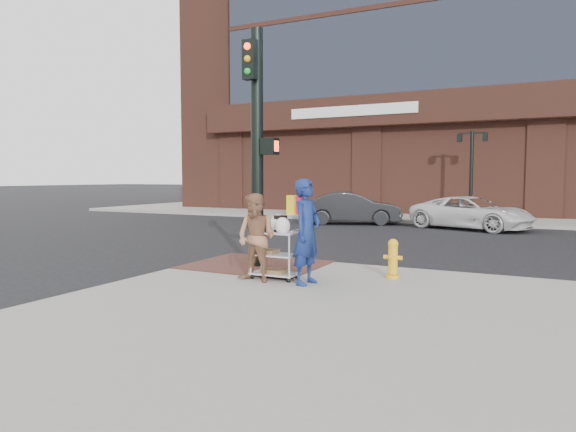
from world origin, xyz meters
The scene contains 13 objects.
ground centered at (0.00, 0.00, 0.00)m, with size 220.00×220.00×0.00m, color black.
brick_curb_ramp centered at (-0.60, 0.90, 0.16)m, with size 2.80×2.40×0.01m, color brown.
lamp_post centered at (2.00, 16.00, 2.62)m, with size 1.32×0.22×4.00m.
parking_sign centered at (-8.50, 15.00, 1.25)m, with size 0.05×0.05×2.20m, color black.
traffic_signal_pole centered at (-0.48, 0.77, 2.83)m, with size 0.61×0.51×5.00m.
woman_blue centered at (1.23, -0.45, 1.09)m, with size 0.69×0.45×1.88m, color navy.
pedestrian_tan centered at (0.31, -0.65, 0.96)m, with size 0.79×0.61×1.62m, color #956646.
sedan_dark centered at (-2.55, 12.65, 0.70)m, with size 1.48×4.26×1.40m, color black.
minivan_white centered at (2.46, 12.59, 0.65)m, with size 2.16×4.68×1.30m, color silver.
utility_cart centered at (0.50, -0.30, 0.70)m, with size 0.87×0.49×1.20m.
fire_hydrant centered at (2.46, 0.76, 0.53)m, with size 0.35×0.25×0.75m.
newsbox_red centered at (-6.28, 15.03, 0.63)m, with size 0.41×0.37×0.97m, color red.
newsbox_yellow centered at (-6.52, 14.78, 0.64)m, with size 0.42×0.38×0.99m, color yellow.
Camera 1 is at (4.96, -8.70, 2.06)m, focal length 32.00 mm.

